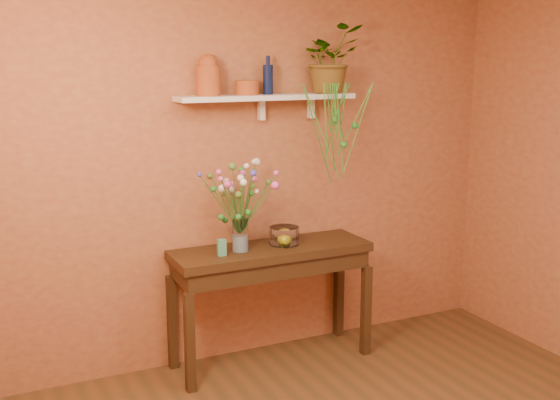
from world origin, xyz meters
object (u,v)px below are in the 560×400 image
glass_bowl (284,236)px  terracotta_jug (208,76)px  bouquet (239,190)px  sideboard (271,264)px  glass_vase (240,237)px  spider_plant (330,59)px  blue_bottle (268,79)px

glass_bowl → terracotta_jug: bearing=165.5°
bouquet → glass_bowl: bouquet is taller
sideboard → glass_vase: glass_vase is taller
terracotta_jug → bouquet: 0.79m
spider_plant → bouquet: size_ratio=0.94×
terracotta_jug → bouquet: terracotta_jug is taller
sideboard → terracotta_jug: terracotta_jug is taller
spider_plant → glass_vase: size_ratio=2.07×
glass_vase → spider_plant: bearing=8.9°
terracotta_jug → glass_vase: 1.12m
terracotta_jug → glass_bowl: (0.51, -0.13, -1.14)m
sideboard → bouquet: bouquet is taller
sideboard → glass_vase: 0.33m
bouquet → sideboard: bearing=0.2°
bouquet → glass_bowl: size_ratio=2.42×
bouquet → glass_bowl: bearing=3.0°
spider_plant → glass_bowl: bearing=-166.5°
sideboard → glass_bowl: size_ratio=6.70×
blue_bottle → bouquet: blue_bottle is taller
glass_vase → sideboard: bearing=0.5°
blue_bottle → glass_bowl: (0.06, -0.13, -1.12)m
sideboard → bouquet: size_ratio=2.77×
bouquet → terracotta_jug: bearing=134.9°
glass_vase → bouquet: 0.33m
terracotta_jug → bouquet: (0.15, -0.15, -0.76)m
blue_bottle → bouquet: bearing=-152.7°
sideboard → spider_plant: 1.53m
glass_bowl → bouquet: bearing=-177.0°
blue_bottle → spider_plant: size_ratio=0.55×
bouquet → spider_plant: bearing=8.7°
glass_vase → bouquet: size_ratio=0.46×
spider_plant → glass_vase: (-0.76, -0.12, -1.21)m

